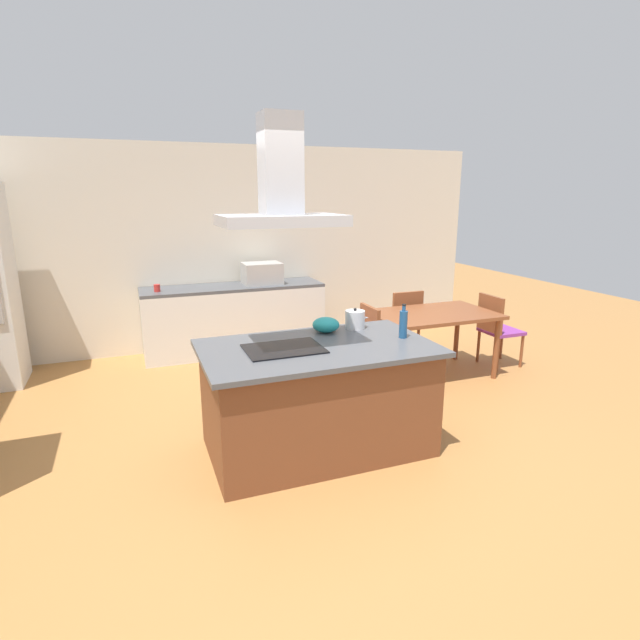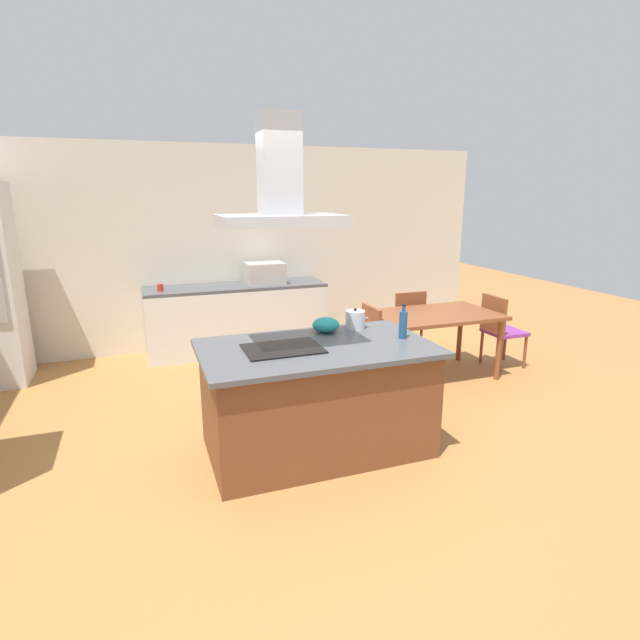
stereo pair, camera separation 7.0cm
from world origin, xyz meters
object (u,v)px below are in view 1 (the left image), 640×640
at_px(mixing_bowl, 326,325).
at_px(olive_oil_bottle, 403,324).
at_px(chair_at_right_end, 496,326).
at_px(chair_at_left_end, 361,341).
at_px(range_hood, 281,190).
at_px(tea_kettle, 355,319).
at_px(coffee_mug_red, 157,288).
at_px(cooktop, 284,349).
at_px(dining_table, 433,320).
at_px(chair_facing_back_wall, 403,320).
at_px(countertop_microwave, 262,273).

bearing_deg(mixing_bowl, olive_oil_bottle, -36.57).
bearing_deg(chair_at_right_end, chair_at_left_end, 180.00).
distance_m(mixing_bowl, chair_at_right_end, 2.73).
relative_size(mixing_bowl, range_hood, 0.26).
relative_size(tea_kettle, coffee_mug_red, 2.53).
xyz_separation_m(coffee_mug_red, chair_at_right_end, (3.83, -1.64, -0.44)).
distance_m(cooktop, coffee_mug_red, 2.91).
height_order(dining_table, chair_at_left_end, chair_at_left_end).
relative_size(coffee_mug_red, dining_table, 0.06).
height_order(olive_oil_bottle, dining_table, olive_oil_bottle).
bearing_deg(chair_facing_back_wall, countertop_microwave, 146.07).
xyz_separation_m(chair_facing_back_wall, chair_at_left_end, (-0.92, -0.67, 0.00)).
height_order(mixing_bowl, chair_facing_back_wall, mixing_bowl).
bearing_deg(chair_at_right_end, dining_table, 180.00).
bearing_deg(chair_at_left_end, countertop_microwave, 110.67).
relative_size(cooktop, mixing_bowl, 2.53).
xyz_separation_m(cooktop, chair_facing_back_wall, (2.14, 1.83, -0.40)).
bearing_deg(chair_facing_back_wall, dining_table, -90.00).
height_order(coffee_mug_red, range_hood, range_hood).
distance_m(cooktop, countertop_microwave, 2.94).
bearing_deg(mixing_bowl, dining_table, 26.20).
xyz_separation_m(olive_oil_bottle, coffee_mug_red, (-1.80, 2.85, -0.08)).
distance_m(cooktop, chair_at_right_end, 3.29).
distance_m(chair_facing_back_wall, range_hood, 3.23).
height_order(cooktop, countertop_microwave, countertop_microwave).
bearing_deg(countertop_microwave, mixing_bowl, -91.92).
bearing_deg(chair_at_right_end, cooktop, -159.16).
xyz_separation_m(tea_kettle, range_hood, (-0.78, -0.37, 1.12)).
relative_size(cooktop, range_hood, 0.67).
height_order(cooktop, mixing_bowl, mixing_bowl).
height_order(coffee_mug_red, chair_at_left_end, coffee_mug_red).
xyz_separation_m(cooktop, dining_table, (2.14, 1.16, -0.24)).
distance_m(cooktop, range_hood, 1.20).
relative_size(chair_at_left_end, range_hood, 0.99).
height_order(tea_kettle, chair_at_left_end, tea_kettle).
xyz_separation_m(coffee_mug_red, range_hood, (0.77, -2.81, 1.16)).
xyz_separation_m(chair_at_right_end, chair_facing_back_wall, (-0.92, 0.67, 0.00)).
bearing_deg(chair_facing_back_wall, coffee_mug_red, 161.45).
relative_size(chair_facing_back_wall, chair_at_left_end, 1.00).
distance_m(mixing_bowl, dining_table, 1.86).
relative_size(olive_oil_bottle, chair_at_right_end, 0.33).
relative_size(olive_oil_bottle, chair_facing_back_wall, 0.33).
distance_m(mixing_bowl, countertop_microwave, 2.53).
height_order(olive_oil_bottle, chair_at_left_end, olive_oil_bottle).
bearing_deg(coffee_mug_red, cooktop, -74.61).
bearing_deg(range_hood, chair_at_right_end, 20.84).
height_order(tea_kettle, mixing_bowl, tea_kettle).
xyz_separation_m(cooktop, countertop_microwave, (0.58, 2.88, 0.13)).
relative_size(tea_kettle, chair_facing_back_wall, 0.26).
bearing_deg(mixing_bowl, cooktop, -144.41).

